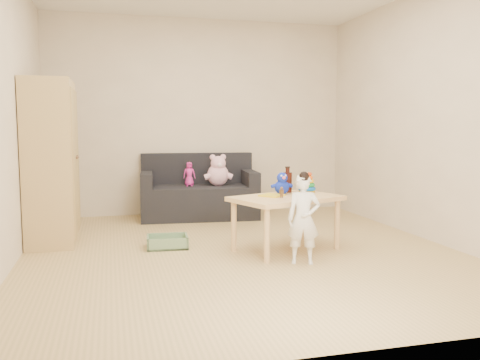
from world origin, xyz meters
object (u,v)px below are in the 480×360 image
object	(u,v)px
wardrobe	(51,162)
play_table	(286,223)
sofa	(199,202)
toddler	(303,220)

from	to	relation	value
wardrobe	play_table	bearing A→B (deg)	-23.40
sofa	toddler	world-z (taller)	toddler
wardrobe	toddler	xyz separation A→B (m)	(2.17, -1.42, -0.44)
sofa	toddler	xyz separation A→B (m)	(0.49, -2.40, 0.17)
wardrobe	play_table	xyz separation A→B (m)	(2.18, -0.94, -0.56)
toddler	sofa	bearing A→B (deg)	121.25
wardrobe	play_table	size ratio (longest dim) A/B	1.66
play_table	toddler	bearing A→B (deg)	-91.42
wardrobe	sofa	world-z (taller)	wardrobe
sofa	play_table	world-z (taller)	play_table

